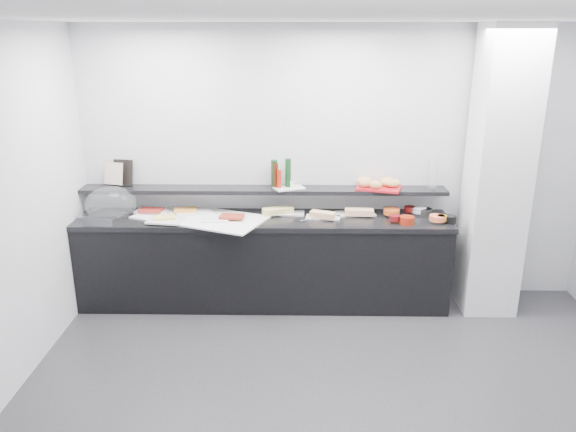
{
  "coord_description": "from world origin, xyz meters",
  "views": [
    {
      "loc": [
        -0.37,
        -3.45,
        2.62
      ],
      "look_at": [
        -0.45,
        1.45,
        1.0
      ],
      "focal_mm": 35.0,
      "sensor_mm": 36.0,
      "label": 1
    }
  ],
  "objects_px": {
    "sandwich_plate_mid": "(323,217)",
    "carafe": "(433,175)",
    "condiment_tray": "(289,188)",
    "cloche_base": "(103,216)",
    "framed_print": "(123,173)",
    "bread_tray": "(379,188)"
  },
  "relations": [
    {
      "from": "bread_tray",
      "to": "carafe",
      "type": "xyz_separation_m",
      "value": [
        0.51,
        -0.03,
        0.14
      ]
    },
    {
      "from": "carafe",
      "to": "cloche_base",
      "type": "bearing_deg",
      "value": -176.98
    },
    {
      "from": "cloche_base",
      "to": "condiment_tray",
      "type": "bearing_deg",
      "value": 24.38
    },
    {
      "from": "cloche_base",
      "to": "framed_print",
      "type": "xyz_separation_m",
      "value": [
        0.14,
        0.28,
        0.36
      ]
    },
    {
      "from": "condiment_tray",
      "to": "bread_tray",
      "type": "relative_size",
      "value": 0.69
    },
    {
      "from": "sandwich_plate_mid",
      "to": "framed_print",
      "type": "bearing_deg",
      "value": 178.21
    },
    {
      "from": "bread_tray",
      "to": "carafe",
      "type": "distance_m",
      "value": 0.53
    },
    {
      "from": "condiment_tray",
      "to": "carafe",
      "type": "distance_m",
      "value": 1.4
    },
    {
      "from": "cloche_base",
      "to": "framed_print",
      "type": "height_order",
      "value": "framed_print"
    },
    {
      "from": "condiment_tray",
      "to": "carafe",
      "type": "xyz_separation_m",
      "value": [
        1.39,
        -0.02,
        0.14
      ]
    },
    {
      "from": "sandwich_plate_mid",
      "to": "cloche_base",
      "type": "bearing_deg",
      "value": -173.83
    },
    {
      "from": "cloche_base",
      "to": "sandwich_plate_mid",
      "type": "height_order",
      "value": "cloche_base"
    },
    {
      "from": "cloche_base",
      "to": "condiment_tray",
      "type": "height_order",
      "value": "condiment_tray"
    },
    {
      "from": "framed_print",
      "to": "bread_tray",
      "type": "bearing_deg",
      "value": 8.56
    },
    {
      "from": "condiment_tray",
      "to": "carafe",
      "type": "bearing_deg",
      "value": -24.03
    },
    {
      "from": "sandwich_plate_mid",
      "to": "condiment_tray",
      "type": "height_order",
      "value": "condiment_tray"
    },
    {
      "from": "bread_tray",
      "to": "carafe",
      "type": "relative_size",
      "value": 1.38
    },
    {
      "from": "framed_print",
      "to": "bread_tray",
      "type": "relative_size",
      "value": 0.63
    },
    {
      "from": "sandwich_plate_mid",
      "to": "condiment_tray",
      "type": "distance_m",
      "value": 0.45
    },
    {
      "from": "sandwich_plate_mid",
      "to": "carafe",
      "type": "distance_m",
      "value": 1.14
    },
    {
      "from": "bread_tray",
      "to": "carafe",
      "type": "bearing_deg",
      "value": 13.89
    },
    {
      "from": "carafe",
      "to": "bread_tray",
      "type": "bearing_deg",
      "value": 177.05
    }
  ]
}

